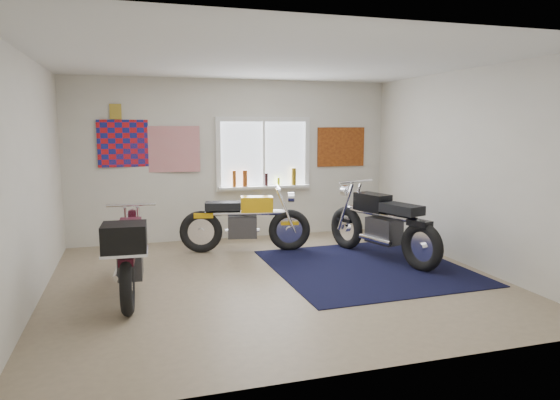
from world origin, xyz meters
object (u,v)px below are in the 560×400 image
object	(u,v)px
navy_rug	(367,267)
black_chrome_bike	(382,226)
yellow_triumph	(245,223)
maroon_tourer	(129,254)

from	to	relation	value
navy_rug	black_chrome_bike	world-z (taller)	black_chrome_bike
yellow_triumph	black_chrome_bike	size ratio (longest dim) A/B	0.95
black_chrome_bike	maroon_tourer	world-z (taller)	black_chrome_bike
yellow_triumph	maroon_tourer	bearing A→B (deg)	-123.45
yellow_triumph	black_chrome_bike	xyz separation A→B (m)	(1.81, -1.00, 0.04)
navy_rug	maroon_tourer	distance (m)	3.17
navy_rug	black_chrome_bike	bearing A→B (deg)	41.18
yellow_triumph	black_chrome_bike	distance (m)	2.07
navy_rug	black_chrome_bike	xyz separation A→B (m)	(0.40, 0.35, 0.48)
yellow_triumph	black_chrome_bike	bearing A→B (deg)	-17.42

